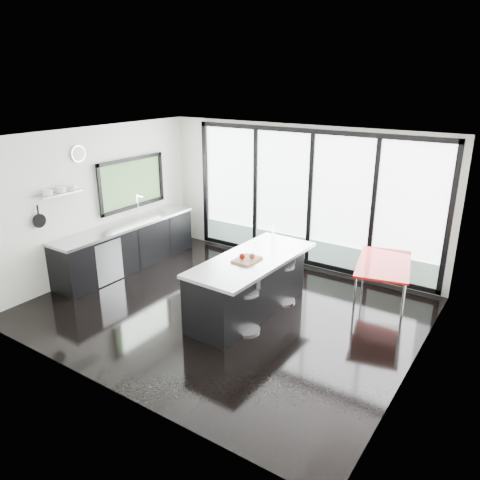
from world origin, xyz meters
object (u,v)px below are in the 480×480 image
Objects in this scene: island at (248,284)px; bar_stool_far at (283,283)px; red_table at (382,284)px; bar_stool_near at (247,311)px.

bar_stool_far is at bearing 65.40° from island.
bar_stool_far is 0.48× the size of red_table.
red_table reaches higher than bar_stool_near.
island is at bearing -129.39° from bar_stool_far.
island is 0.62m from bar_stool_near.
red_table is at bearing 40.51° from bar_stool_near.
bar_stool_near is 0.46× the size of red_table.
bar_stool_near is at bearing -125.81° from red_table.
bar_stool_near is 0.96× the size of bar_stool_far.
island is at bearing -140.05° from red_table.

